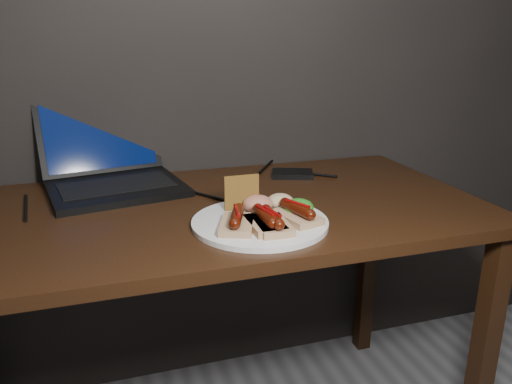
{
  "coord_description": "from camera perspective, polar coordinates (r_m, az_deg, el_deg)",
  "views": [
    {
      "loc": [
        -0.24,
        0.21,
        1.17
      ],
      "look_at": [
        0.08,
        1.25,
        0.82
      ],
      "focal_mm": 35.0,
      "sensor_mm": 36.0,
      "label": 1
    }
  ],
  "objects": [
    {
      "name": "desk",
      "position": [
        1.3,
        -5.3,
        -5.29
      ],
      "size": [
        1.4,
        0.7,
        0.75
      ],
      "color": "#341D0D",
      "rests_on": "ground"
    },
    {
      "name": "laptop",
      "position": [
        1.47,
        -16.29,
        2.56
      ],
      "size": [
        0.41,
        0.43,
        0.25
      ],
      "color": "black",
      "rests_on": "desk"
    },
    {
      "name": "hard_drive",
      "position": [
        1.52,
        4.18,
        2.08
      ],
      "size": [
        0.14,
        0.12,
        0.02
      ],
      "primitive_type": "cube",
      "rotation": [
        0.0,
        0.0,
        -0.35
      ],
      "color": "black",
      "rests_on": "desk"
    },
    {
      "name": "desk_cables",
      "position": [
        1.43,
        -5.76,
        0.84
      ],
      "size": [
        0.88,
        0.4,
        0.01
      ],
      "color": "black",
      "rests_on": "desk"
    },
    {
      "name": "plate",
      "position": [
        1.14,
        0.45,
        -3.5
      ],
      "size": [
        0.38,
        0.38,
        0.01
      ],
      "primitive_type": "cylinder",
      "rotation": [
        0.0,
        0.0,
        0.27
      ],
      "color": "silver",
      "rests_on": "desk"
    },
    {
      "name": "bread_sausage_left",
      "position": [
        1.09,
        -2.2,
        -3.31
      ],
      "size": [
        0.11,
        0.13,
        0.04
      ],
      "color": "tan",
      "rests_on": "plate"
    },
    {
      "name": "bread_sausage_center",
      "position": [
        1.09,
        1.03,
        -3.3
      ],
      "size": [
        0.07,
        0.12,
        0.04
      ],
      "color": "tan",
      "rests_on": "plate"
    },
    {
      "name": "bread_sausage_right",
      "position": [
        1.14,
        4.72,
        -2.45
      ],
      "size": [
        0.1,
        0.13,
        0.04
      ],
      "color": "tan",
      "rests_on": "plate"
    },
    {
      "name": "bread_sausage_extra",
      "position": [
        1.08,
        1.86,
        -3.43
      ],
      "size": [
        0.07,
        0.12,
        0.04
      ],
      "color": "tan",
      "rests_on": "plate"
    },
    {
      "name": "crispbread",
      "position": [
        1.19,
        -1.65,
        -0.04
      ],
      "size": [
        0.09,
        0.01,
        0.08
      ],
      "primitive_type": "cube",
      "color": "olive",
      "rests_on": "plate"
    },
    {
      "name": "salad_greens",
      "position": [
        1.17,
        4.91,
        -1.74
      ],
      "size": [
        0.07,
        0.07,
        0.04
      ],
      "primitive_type": "ellipsoid",
      "color": "#155C12",
      "rests_on": "plate"
    },
    {
      "name": "salsa_mound",
      "position": [
        1.18,
        0.22,
        -1.35
      ],
      "size": [
        0.07,
        0.07,
        0.04
      ],
      "primitive_type": "ellipsoid",
      "color": "#A81011",
      "rests_on": "plate"
    },
    {
      "name": "coleslaw_mound",
      "position": [
        1.21,
        2.79,
        -1.03
      ],
      "size": [
        0.06,
        0.06,
        0.04
      ],
      "primitive_type": "ellipsoid",
      "color": "beige",
      "rests_on": "plate"
    }
  ]
}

